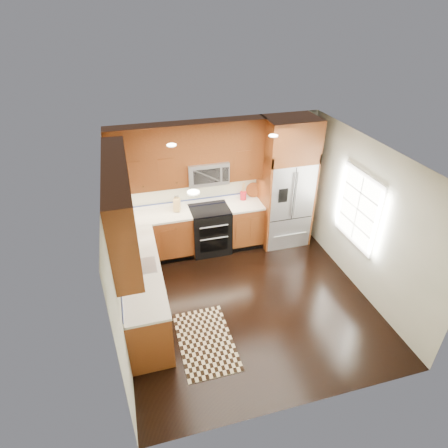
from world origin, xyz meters
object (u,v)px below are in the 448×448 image
object	(u,v)px
rug	(206,341)
utensil_crock	(243,194)
range	(210,230)
knife_block	(177,204)
refrigerator	(286,183)

from	to	relation	value
rug	utensil_crock	world-z (taller)	utensil_crock
range	knife_block	size ratio (longest dim) A/B	2.99
knife_block	utensil_crock	world-z (taller)	utensil_crock
range	utensil_crock	bearing A→B (deg)	15.52
refrigerator	knife_block	world-z (taller)	refrigerator
knife_block	refrigerator	bearing A→B (deg)	-4.00
knife_block	utensil_crock	size ratio (longest dim) A/B	0.89
rug	utensil_crock	xyz separation A→B (m)	(1.39, 2.54, 1.06)
refrigerator	rug	xyz separation A→B (m)	(-2.19, -2.29, -1.30)
refrigerator	utensil_crock	size ratio (longest dim) A/B	7.31
utensil_crock	rug	bearing A→B (deg)	-118.79
refrigerator	utensil_crock	world-z (taller)	refrigerator
refrigerator	knife_block	distance (m)	2.18
range	rug	distance (m)	2.46
refrigerator	knife_block	size ratio (longest dim) A/B	8.23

